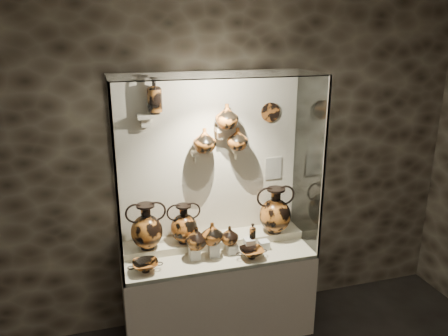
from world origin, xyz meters
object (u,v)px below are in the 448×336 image
Objects in this scene: amphora_right at (275,210)px; jug_a at (196,238)px; amphora_mid at (184,224)px; lekythos_tall at (154,94)px; ovoid_vase_a at (205,140)px; lekythos_small at (253,230)px; ovoid_vase_c at (238,139)px; amphora_left at (146,226)px; jug_c at (229,235)px; jug_b at (212,233)px; kylix_right at (252,252)px; kylix_left at (145,266)px; ovoid_vase_b at (227,116)px.

jug_a is at bearing 176.03° from amphora_right.
lekythos_tall is (-0.20, 0.08, 1.15)m from amphora_mid.
lekythos_tall is at bearing -171.15° from ovoid_vase_a.
ovoid_vase_c is at bearing 113.19° from lekythos_small.
amphora_left is 0.45m from jug_a.
lekythos_small is (0.21, -0.02, 0.03)m from jug_c.
amphora_mid reaches higher than jug_b.
amphora_left is at bearing 165.07° from kylix_right.
kylix_right is at bearing -62.31° from ovoid_vase_c.
kylix_left is at bearing -177.57° from kylix_right.
lekythos_tall is at bearing 86.51° from kylix_left.
ovoid_vase_a reaches higher than jug_a.
jug_a is 1.01× the size of jug_b.
jug_b is at bearing -48.27° from lekythos_tall.
ovoid_vase_b is (-0.12, 0.36, 1.14)m from kylix_right.
amphora_mid is 1.84× the size of jug_a.
ovoid_vase_b is at bearing 84.21° from jug_c.
ovoid_vase_c reaches higher than jug_c.
kylix_left is 1.16m from ovoid_vase_a.
kylix_left is 0.92m from kylix_right.
kylix_left is at bearing -129.43° from lekythos_tall.
ovoid_vase_a is (0.54, 0.07, 0.72)m from amphora_left.
amphora_left is at bearing -156.20° from lekythos_tall.
amphora_mid is 0.90m from ovoid_vase_c.
amphora_right is 2.28× the size of jug_b.
jug_b is (0.21, -0.21, -0.02)m from amphora_mid.
lekythos_tall is at bearing 159.87° from jug_c.
jug_c is 0.24m from kylix_right.
jug_b is at bearing -114.82° from ovoid_vase_c.
lekythos_small is at bearing -48.42° from ovoid_vase_b.
lekythos_tall reaches higher than jug_b.
amphora_left is 1.14m from lekythos_tall.
jug_a is at bearing -58.83° from lekythos_tall.
kylix_right is 0.80× the size of lekythos_tall.
lekythos_tall reaches higher than ovoid_vase_b.
amphora_left reaches higher than lekythos_small.
jug_c is at bearing 0.71° from jug_a.
amphora_mid reaches higher than jug_c.
ovoid_vase_a is 0.30m from ovoid_vase_c.
lekythos_tall is at bearing 57.64° from amphora_left.
amphora_left is 0.73m from jug_c.
kylix_right is 1.36× the size of ovoid_vase_c.
ovoid_vase_a is at bearing 154.78° from lekythos_small.
amphora_mid is 1.72× the size of ovoid_vase_a.
jug_a is 0.49m from kylix_left.
kylix_right is at bearing -26.71° from amphora_mid.
ovoid_vase_b is at bearing 46.11° from kylix_left.
jug_a reaches higher than jug_c.
jug_a is 1.01× the size of ovoid_vase_c.
jug_b is 0.86m from ovoid_vase_c.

